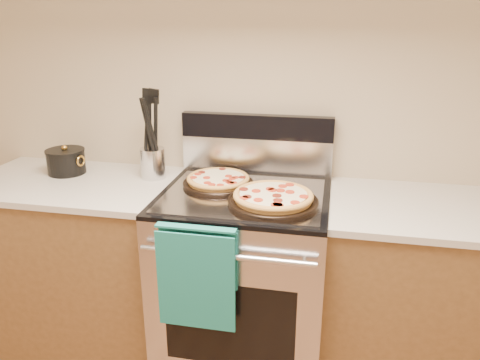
% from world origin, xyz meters
% --- Properties ---
extents(wall_back, '(4.00, 0.00, 4.00)m').
position_xyz_m(wall_back, '(0.00, 2.00, 1.35)').
color(wall_back, '#C8B490').
rests_on(wall_back, ground).
extents(range_body, '(0.76, 0.68, 0.90)m').
position_xyz_m(range_body, '(0.00, 1.65, 0.45)').
color(range_body, '#B7B7BC').
rests_on(range_body, ground).
extents(oven_window, '(0.56, 0.01, 0.40)m').
position_xyz_m(oven_window, '(0.00, 1.31, 0.45)').
color(oven_window, black).
rests_on(oven_window, range_body).
extents(cooktop, '(0.76, 0.68, 0.02)m').
position_xyz_m(cooktop, '(0.00, 1.65, 0.91)').
color(cooktop, black).
rests_on(cooktop, range_body).
extents(backsplash_lower, '(0.76, 0.06, 0.18)m').
position_xyz_m(backsplash_lower, '(0.00, 1.96, 1.01)').
color(backsplash_lower, silver).
rests_on(backsplash_lower, cooktop).
extents(backsplash_upper, '(0.76, 0.06, 0.12)m').
position_xyz_m(backsplash_upper, '(0.00, 1.96, 1.16)').
color(backsplash_upper, black).
rests_on(backsplash_upper, backsplash_lower).
extents(oven_handle, '(0.70, 0.03, 0.03)m').
position_xyz_m(oven_handle, '(0.00, 1.27, 0.80)').
color(oven_handle, silver).
rests_on(oven_handle, range_body).
extents(dish_towel, '(0.32, 0.05, 0.42)m').
position_xyz_m(dish_towel, '(-0.12, 1.27, 0.70)').
color(dish_towel, '#177666').
rests_on(dish_towel, oven_handle).
extents(foil_sheet, '(0.70, 0.55, 0.01)m').
position_xyz_m(foil_sheet, '(0.00, 1.62, 0.92)').
color(foil_sheet, gray).
rests_on(foil_sheet, cooktop).
extents(cabinet_left, '(1.00, 0.62, 0.88)m').
position_xyz_m(cabinet_left, '(-0.88, 1.68, 0.44)').
color(cabinet_left, brown).
rests_on(cabinet_left, ground).
extents(countertop_left, '(1.02, 0.64, 0.03)m').
position_xyz_m(countertop_left, '(-0.88, 1.68, 0.90)').
color(countertop_left, '#B8B0A5').
rests_on(countertop_left, cabinet_left).
extents(cabinet_right, '(1.00, 0.62, 0.88)m').
position_xyz_m(cabinet_right, '(0.88, 1.68, 0.44)').
color(cabinet_right, brown).
rests_on(cabinet_right, ground).
extents(countertop_right, '(1.02, 0.64, 0.03)m').
position_xyz_m(countertop_right, '(0.88, 1.68, 0.90)').
color(countertop_right, '#B8B0A5').
rests_on(countertop_right, cabinet_right).
extents(pepperoni_pizza_back, '(0.43, 0.43, 0.04)m').
position_xyz_m(pepperoni_pizza_back, '(-0.14, 1.72, 0.95)').
color(pepperoni_pizza_back, '#BC7839').
rests_on(pepperoni_pizza_back, foil_sheet).
extents(pepperoni_pizza_front, '(0.50, 0.50, 0.05)m').
position_xyz_m(pepperoni_pizza_front, '(0.14, 1.54, 0.95)').
color(pepperoni_pizza_front, '#BC7839').
rests_on(pepperoni_pizza_front, foil_sheet).
extents(utensil_crock, '(0.15, 0.15, 0.15)m').
position_xyz_m(utensil_crock, '(-0.50, 1.80, 0.99)').
color(utensil_crock, silver).
rests_on(utensil_crock, countertop_left).
extents(saucepan, '(0.23, 0.23, 0.12)m').
position_xyz_m(saucepan, '(-0.96, 1.78, 0.97)').
color(saucepan, black).
rests_on(saucepan, countertop_left).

